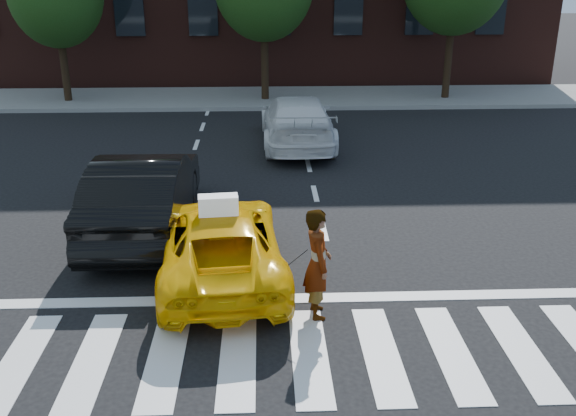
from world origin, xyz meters
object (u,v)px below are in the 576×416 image
at_px(woman, 318,264).
at_px(dog, 245,306).
at_px(taxi, 221,243).
at_px(black_sedan, 144,193).
at_px(white_suv, 297,121).

height_order(woman, dog, woman).
xyz_separation_m(taxi, black_sedan, (-1.64, 2.06, 0.20)).
bearing_deg(white_suv, black_sedan, 60.80).
xyz_separation_m(black_sedan, white_suv, (3.40, 6.34, -0.08)).
bearing_deg(white_suv, dog, 81.34).
xyz_separation_m(taxi, white_suv, (1.76, 8.39, 0.12)).
distance_m(black_sedan, woman, 4.70).
bearing_deg(taxi, black_sedan, -57.01).
xyz_separation_m(taxi, woman, (1.55, -1.40, 0.26)).
bearing_deg(black_sedan, white_suv, -117.94).
height_order(taxi, woman, woman).
distance_m(woman, dog, 1.31).
bearing_deg(black_sedan, taxi, 128.88).
distance_m(taxi, black_sedan, 2.64).
distance_m(black_sedan, dog, 4.09).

